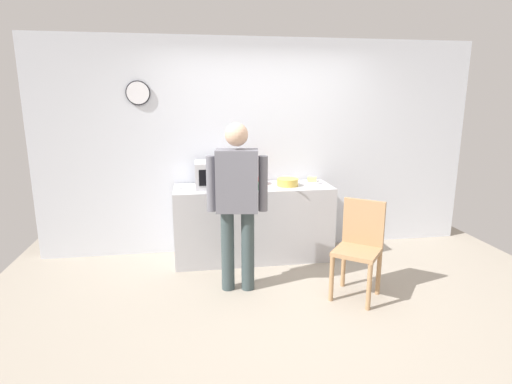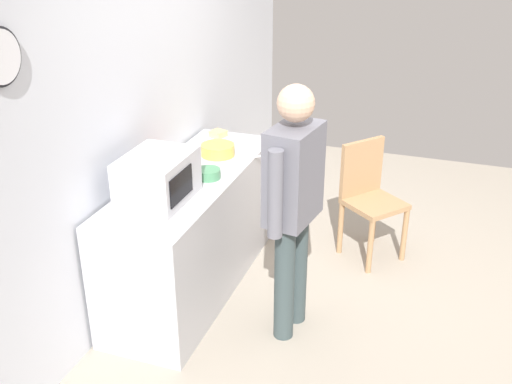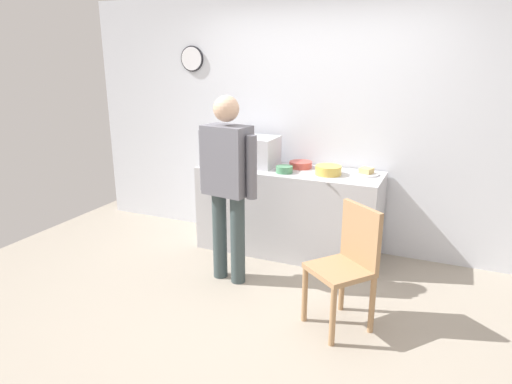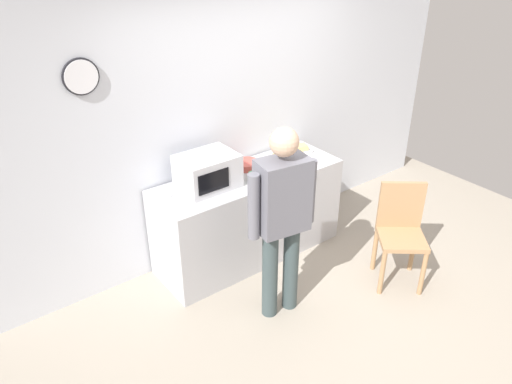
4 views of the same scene
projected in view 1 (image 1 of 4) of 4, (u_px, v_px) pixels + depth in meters
name	position (u px, v px, depth m)	size (l,w,h in m)	color
ground_plane	(290.00, 305.00, 3.83)	(6.00, 6.00, 0.00)	#9E9384
back_wall	(261.00, 147.00, 5.08)	(5.40, 0.13, 2.60)	silver
kitchen_counter	(253.00, 222.00, 4.88)	(1.85, 0.62, 0.88)	#B7B7BC
microwave	(217.00, 174.00, 4.72)	(0.50, 0.39, 0.30)	silver
sandwich_plate	(312.00, 181.00, 5.00)	(0.24, 0.24, 0.07)	white
salad_bowl	(288.00, 182.00, 4.81)	(0.25, 0.25, 0.09)	gold
cereal_bowl	(254.00, 186.00, 4.65)	(0.17, 0.17, 0.07)	#4C8E60
mixing_bowl	(258.00, 181.00, 4.91)	(0.23, 0.23, 0.06)	#C64C42
fork_utensil	(295.00, 190.00, 4.58)	(0.17, 0.02, 0.01)	silver
spoon_utensil	(185.00, 187.00, 4.72)	(0.17, 0.02, 0.01)	silver
person_standing	(237.00, 196.00, 3.94)	(0.58, 0.30, 1.67)	#384648
wooden_chair	(359.00, 244.00, 3.93)	(0.56, 0.56, 0.94)	#A87F56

